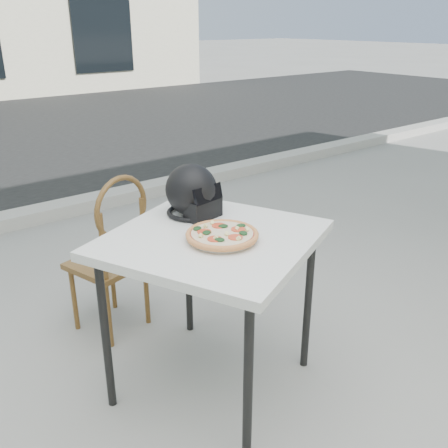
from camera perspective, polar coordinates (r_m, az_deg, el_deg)
ground at (r=2.43m, az=-4.11°, el=-22.78°), size 80.00×80.00×0.00m
cafe_table_main at (r=2.27m, az=-1.39°, el=-2.98°), size 1.14×1.14×0.82m
plate at (r=2.18m, az=-0.21°, el=-1.71°), size 0.36×0.36×0.02m
pizza at (r=2.17m, az=-0.21°, el=-1.18°), size 0.42×0.42×0.04m
helmet at (r=2.44m, az=-3.61°, el=3.56°), size 0.29×0.30×0.26m
cafe_chair_main at (r=2.86m, az=-12.46°, el=-2.60°), size 0.46×0.46×0.97m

